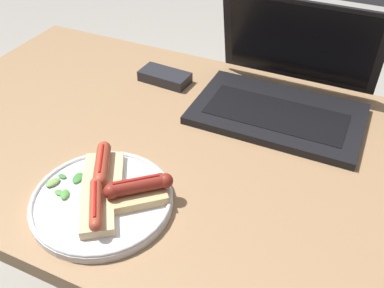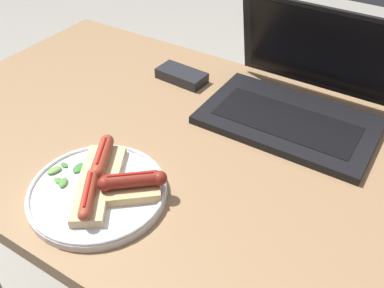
# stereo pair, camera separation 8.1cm
# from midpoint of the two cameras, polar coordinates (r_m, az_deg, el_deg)

# --- Properties ---
(desk) EXTENTS (1.28, 0.74, 0.72)m
(desk) POSITION_cam_midpoint_polar(r_m,az_deg,el_deg) (0.96, -3.46, -4.22)
(desk) COLOR #93704C
(desk) RESTS_ON ground_plane
(laptop) EXTENTS (0.38, 0.28, 0.23)m
(laptop) POSITION_cam_midpoint_polar(r_m,az_deg,el_deg) (1.00, 9.89, 6.66)
(laptop) COLOR black
(laptop) RESTS_ON desk
(plate) EXTENTS (0.25, 0.25, 0.02)m
(plate) POSITION_cam_midpoint_polar(r_m,az_deg,el_deg) (0.79, -14.82, -7.42)
(plate) COLOR silver
(plate) RESTS_ON desk
(sausage_toast_left) EXTENTS (0.11, 0.12, 0.04)m
(sausage_toast_left) POSITION_cam_midpoint_polar(r_m,az_deg,el_deg) (0.76, -15.63, -8.36)
(sausage_toast_left) COLOR #D6B784
(sausage_toast_left) RESTS_ON plate
(sausage_toast_middle) EXTENTS (0.11, 0.12, 0.04)m
(sausage_toast_middle) POSITION_cam_midpoint_polar(r_m,az_deg,el_deg) (0.82, -14.58, -3.20)
(sausage_toast_middle) COLOR #D6B784
(sausage_toast_middle) RESTS_ON plate
(sausage_toast_right) EXTENTS (0.12, 0.11, 0.05)m
(sausage_toast_right) POSITION_cam_midpoint_polar(r_m,az_deg,el_deg) (0.76, -10.10, -6.26)
(sausage_toast_right) COLOR tan
(sausage_toast_right) RESTS_ON plate
(salad_pile) EXTENTS (0.06, 0.08, 0.01)m
(salad_pile) POSITION_cam_midpoint_polar(r_m,az_deg,el_deg) (0.83, -19.44, -5.25)
(salad_pile) COLOR #4C8E3D
(salad_pile) RESTS_ON plate
(external_drive) EXTENTS (0.13, 0.07, 0.03)m
(external_drive) POSITION_cam_midpoint_polar(r_m,az_deg,el_deg) (1.11, -5.75, 8.83)
(external_drive) COLOR #232328
(external_drive) RESTS_ON desk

